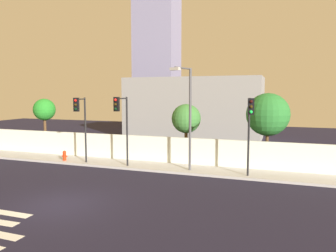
# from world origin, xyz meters

# --- Properties ---
(ground_plane) EXTENTS (80.00, 80.00, 0.00)m
(ground_plane) POSITION_xyz_m (0.00, 0.00, 0.00)
(ground_plane) COLOR black
(sidewalk) EXTENTS (36.00, 2.40, 0.15)m
(sidewalk) POSITION_xyz_m (0.00, 8.20, 0.07)
(sidewalk) COLOR #B1B1B1
(sidewalk) RESTS_ON ground
(perimeter_wall) EXTENTS (36.00, 0.18, 1.80)m
(perimeter_wall) POSITION_xyz_m (0.00, 9.49, 1.05)
(perimeter_wall) COLOR silver
(perimeter_wall) RESTS_ON sidewalk
(traffic_light_left) EXTENTS (0.43, 1.37, 4.57)m
(traffic_light_left) POSITION_xyz_m (7.60, 6.94, 3.49)
(traffic_light_left) COLOR black
(traffic_light_left) RESTS_ON sidewalk
(traffic_light_center) EXTENTS (0.35, 1.49, 4.62)m
(traffic_light_center) POSITION_xyz_m (-0.43, 6.88, 3.53)
(traffic_light_center) COLOR black
(traffic_light_center) RESTS_ON sidewalk
(traffic_light_right) EXTENTS (0.49, 1.60, 4.56)m
(traffic_light_right) POSITION_xyz_m (-3.47, 6.82, 3.49)
(traffic_light_right) COLOR black
(traffic_light_right) RESTS_ON sidewalk
(street_lamp_curbside) EXTENTS (0.86, 1.91, 6.38)m
(street_lamp_curbside) POSITION_xyz_m (3.83, 7.50, 3.95)
(street_lamp_curbside) COLOR #4C4C51
(street_lamp_curbside) RESTS_ON sidewalk
(fire_hydrant) EXTENTS (0.44, 0.26, 0.72)m
(fire_hydrant) POSITION_xyz_m (-5.44, 7.57, 0.54)
(fire_hydrant) COLOR red
(fire_hydrant) RESTS_ON sidewalk
(roadside_tree_leftmost) EXTENTS (1.84, 1.84, 4.55)m
(roadside_tree_leftmost) POSITION_xyz_m (-9.73, 10.68, 3.58)
(roadside_tree_leftmost) COLOR brown
(roadside_tree_leftmost) RESTS_ON ground
(roadside_tree_midleft) EXTENTS (2.11, 2.11, 4.24)m
(roadside_tree_midleft) POSITION_xyz_m (2.79, 10.68, 3.15)
(roadside_tree_midleft) COLOR brown
(roadside_tree_midleft) RESTS_ON ground
(roadside_tree_midright) EXTENTS (2.84, 2.84, 5.02)m
(roadside_tree_midright) POSITION_xyz_m (8.42, 10.68, 3.58)
(roadside_tree_midright) COLOR brown
(roadside_tree_midright) RESTS_ON ground
(low_building_distant) EXTENTS (14.91, 6.00, 6.74)m
(low_building_distant) POSITION_xyz_m (-0.06, 23.49, 3.37)
(low_building_distant) COLOR gray
(low_building_distant) RESTS_ON ground
(tower_on_skyline) EXTENTS (6.31, 5.00, 22.17)m
(tower_on_skyline) POSITION_xyz_m (-9.14, 35.49, 11.08)
(tower_on_skyline) COLOR gray
(tower_on_skyline) RESTS_ON ground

